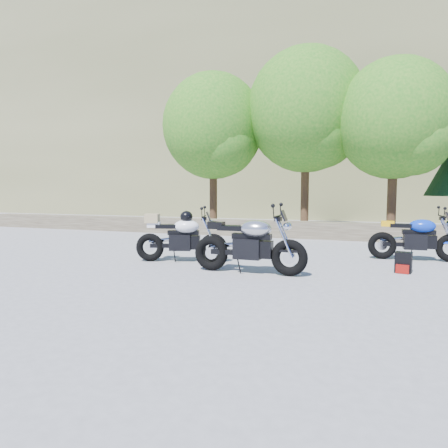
% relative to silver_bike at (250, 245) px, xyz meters
% --- Properties ---
extents(ground, '(90.00, 90.00, 0.00)m').
position_rel_silver_bike_xyz_m(ground, '(-1.05, 0.03, -0.49)').
color(ground, gray).
rests_on(ground, ground).
extents(stone_wall, '(22.00, 0.55, 0.50)m').
position_rel_silver_bike_xyz_m(stone_wall, '(-1.05, 5.53, -0.24)').
color(stone_wall, brown).
rests_on(stone_wall, ground).
extents(hillside, '(80.00, 30.00, 15.00)m').
position_rel_silver_bike_xyz_m(hillside, '(1.95, 28.03, 7.01)').
color(hillside, olive).
rests_on(hillside, ground).
extents(tree_decid_left, '(3.67, 3.67, 5.62)m').
position_rel_silver_bike_xyz_m(tree_decid_left, '(-3.44, 7.16, 3.14)').
color(tree_decid_left, '#382314').
rests_on(tree_decid_left, ground).
extents(tree_decid_mid, '(4.08, 4.08, 6.24)m').
position_rel_silver_bike_xyz_m(tree_decid_mid, '(-0.14, 7.56, 3.55)').
color(tree_decid_mid, '#382314').
rests_on(tree_decid_mid, ground).
extents(tree_decid_right, '(3.54, 3.54, 5.41)m').
position_rel_silver_bike_xyz_m(tree_decid_right, '(2.66, 6.96, 3.00)').
color(tree_decid_right, '#382314').
rests_on(tree_decid_right, ground).
extents(silver_bike, '(2.02, 0.64, 1.02)m').
position_rel_silver_bike_xyz_m(silver_bike, '(0.00, 0.00, 0.00)').
color(silver_bike, black).
rests_on(silver_bike, ground).
extents(white_bike, '(1.81, 0.76, 1.02)m').
position_rel_silver_bike_xyz_m(white_bike, '(-1.62, 0.62, 0.01)').
color(white_bike, black).
rests_on(white_bike, ground).
extents(blue_bike, '(1.85, 0.59, 0.93)m').
position_rel_silver_bike_xyz_m(blue_bike, '(2.83, 2.39, -0.04)').
color(blue_bike, black).
rests_on(blue_bike, ground).
extents(backpack, '(0.30, 0.27, 0.36)m').
position_rel_silver_bike_xyz_m(backpack, '(2.49, 0.95, -0.32)').
color(backpack, black).
rests_on(backpack, ground).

